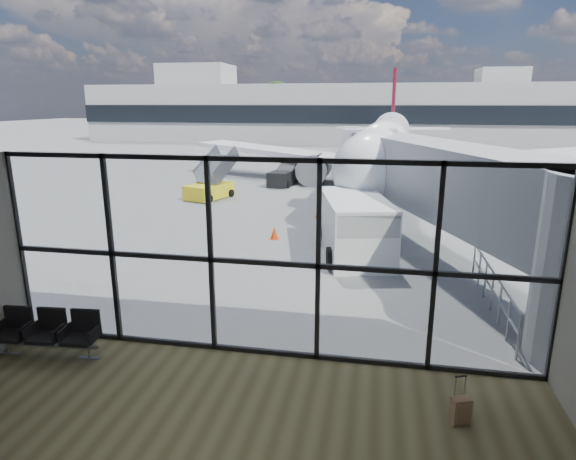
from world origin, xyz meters
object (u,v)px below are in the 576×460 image
(airliner, at_px, (386,144))
(mobile_stairs, at_px, (210,189))
(seating_row, at_px, (49,330))
(belt_loader, at_px, (283,177))
(service_van, at_px, (355,226))
(suitcase, at_px, (461,411))

(airliner, relative_size, mobile_stairs, 9.07)
(seating_row, distance_m, belt_loader, 23.73)
(belt_loader, bearing_deg, airliner, 32.69)
(seating_row, xyz_separation_m, airliner, (7.62, 26.99, 2.08))
(airliner, height_order, mobile_stairs, airliner)
(seating_row, relative_size, airliner, 0.07)
(seating_row, height_order, belt_loader, belt_loader)
(seating_row, relative_size, mobile_stairs, 0.63)
(service_van, xyz_separation_m, mobile_stairs, (-9.11, 9.58, -0.54))
(airliner, bearing_deg, belt_loader, -151.76)
(belt_loader, bearing_deg, mobile_stairs, -114.91)
(seating_row, relative_size, service_van, 0.44)
(suitcase, height_order, belt_loader, belt_loader)
(suitcase, height_order, service_van, service_van)
(service_van, relative_size, belt_loader, 1.36)
(suitcase, bearing_deg, belt_loader, 87.78)
(belt_loader, height_order, mobile_stairs, mobile_stairs)
(service_van, distance_m, belt_loader, 16.02)
(suitcase, bearing_deg, airliner, 72.02)
(service_van, bearing_deg, suitcase, -89.04)
(seating_row, height_order, service_van, service_van)
(suitcase, height_order, mobile_stairs, mobile_stairs)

